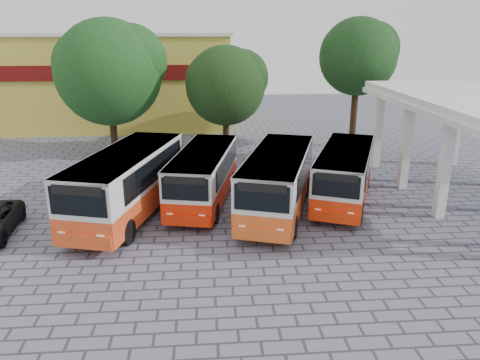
{
  "coord_description": "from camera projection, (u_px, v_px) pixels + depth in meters",
  "views": [
    {
      "loc": [
        -3.39,
        -18.3,
        8.77
      ],
      "look_at": [
        -1.63,
        3.72,
        1.5
      ],
      "focal_mm": 35.0,
      "sensor_mm": 36.0,
      "label": 1
    }
  ],
  "objects": [
    {
      "name": "bus_far_left",
      "position": [
        127.0,
        180.0,
        22.11
      ],
      "size": [
        4.94,
        9.35,
        3.19
      ],
      "rotation": [
        0.0,
        0.0,
        -0.27
      ],
      "color": "#E34418",
      "rests_on": "ground"
    },
    {
      "name": "shophouse_block",
      "position": [
        119.0,
        79.0,
        42.79
      ],
      "size": [
        20.4,
        10.4,
        8.3
      ],
      "color": "gold",
      "rests_on": "ground"
    },
    {
      "name": "tree_right",
      "position": [
        359.0,
        54.0,
        33.8
      ],
      "size": [
        5.88,
        5.6,
        9.49
      ],
      "color": "#342112",
      "rests_on": "ground"
    },
    {
      "name": "bus_centre_left",
      "position": [
        204.0,
        174.0,
        23.9
      ],
      "size": [
        3.91,
        8.11,
        2.79
      ],
      "rotation": [
        0.0,
        0.0,
        -0.21
      ],
      "color": "red",
      "rests_on": "ground"
    },
    {
      "name": "bus_far_right",
      "position": [
        345.0,
        172.0,
        24.11
      ],
      "size": [
        5.16,
        8.34,
        2.81
      ],
      "rotation": [
        0.0,
        0.0,
        -0.39
      ],
      "color": "red",
      "rests_on": "ground"
    },
    {
      "name": "tree_middle",
      "position": [
        226.0,
        83.0,
        31.88
      ],
      "size": [
        5.71,
        5.43,
        7.64
      ],
      "color": "black",
      "rests_on": "ground"
    },
    {
      "name": "bus_centre_right",
      "position": [
        278.0,
        179.0,
        22.57
      ],
      "size": [
        5.0,
        8.94,
        3.03
      ],
      "rotation": [
        0.0,
        0.0,
        -0.31
      ],
      "color": "#E15318",
      "rests_on": "ground"
    },
    {
      "name": "tree_left",
      "position": [
        110.0,
        69.0,
        31.46
      ],
      "size": [
        7.51,
        7.15,
        9.4
      ],
      "color": "#2E2211",
      "rests_on": "ground"
    },
    {
      "name": "ground",
      "position": [
        284.0,
        238.0,
        20.32
      ],
      "size": [
        90.0,
        90.0,
        0.0
      ],
      "primitive_type": "plane",
      "color": "slate",
      "rests_on": "ground"
    }
  ]
}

